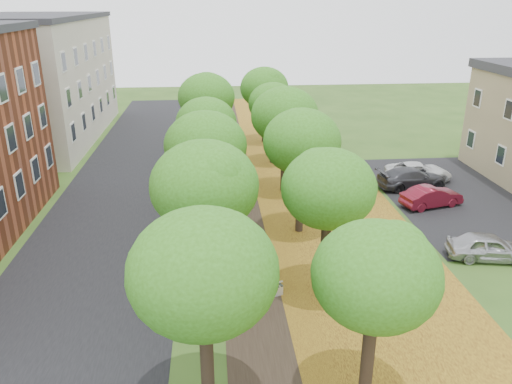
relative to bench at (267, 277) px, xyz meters
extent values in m
cube|color=black|center=(-7.81, 8.38, -0.46)|extent=(8.00, 70.00, 0.01)
cube|color=black|center=(-0.31, 8.38, -0.46)|extent=(3.20, 70.00, 0.01)
cube|color=#B68D21|center=(4.69, 8.38, -0.45)|extent=(7.50, 70.00, 0.01)
cube|color=black|center=(13.19, 9.38, -0.46)|extent=(9.00, 16.00, 0.01)
cylinder|color=black|center=(-2.51, -6.62, 1.22)|extent=(0.40, 0.40, 3.37)
ellipsoid|color=#2F6314|center=(-2.51, -6.62, 4.14)|extent=(3.79, 3.79, 3.22)
cylinder|color=black|center=(-2.51, -0.62, 1.22)|extent=(0.40, 0.40, 3.37)
ellipsoid|color=#2F6314|center=(-2.51, -0.62, 4.14)|extent=(3.79, 3.79, 3.22)
cylinder|color=black|center=(-2.51, 5.38, 1.22)|extent=(0.40, 0.40, 3.37)
ellipsoid|color=#2F6314|center=(-2.51, 5.38, 4.14)|extent=(3.79, 3.79, 3.22)
cylinder|color=black|center=(-2.51, 11.38, 1.22)|extent=(0.40, 0.40, 3.37)
ellipsoid|color=#2F6314|center=(-2.51, 11.38, 4.14)|extent=(3.79, 3.79, 3.22)
cylinder|color=black|center=(-2.51, 17.38, 1.22)|extent=(0.40, 0.40, 3.37)
ellipsoid|color=#2F6314|center=(-2.51, 17.38, 4.14)|extent=(3.79, 3.79, 3.22)
cylinder|color=black|center=(-2.51, 23.38, 1.22)|extent=(0.40, 0.40, 3.37)
ellipsoid|color=#2F6314|center=(-2.51, 23.38, 4.14)|extent=(3.79, 3.79, 3.22)
cylinder|color=black|center=(2.29, -6.62, 1.22)|extent=(0.40, 0.40, 3.37)
ellipsoid|color=#2F6314|center=(2.29, -6.62, 4.14)|extent=(3.79, 3.79, 3.22)
cylinder|color=black|center=(2.29, -0.62, 1.22)|extent=(0.40, 0.40, 3.37)
ellipsoid|color=#2F6314|center=(2.29, -0.62, 4.14)|extent=(3.79, 3.79, 3.22)
cylinder|color=black|center=(2.29, 5.38, 1.22)|extent=(0.40, 0.40, 3.37)
ellipsoid|color=#2F6314|center=(2.29, 5.38, 4.14)|extent=(3.79, 3.79, 3.22)
cylinder|color=black|center=(2.29, 11.38, 1.22)|extent=(0.40, 0.40, 3.37)
ellipsoid|color=#2F6314|center=(2.29, 11.38, 4.14)|extent=(3.79, 3.79, 3.22)
cylinder|color=black|center=(2.29, 17.38, 1.22)|extent=(0.40, 0.40, 3.37)
ellipsoid|color=#2F6314|center=(2.29, 17.38, 4.14)|extent=(3.79, 3.79, 3.22)
cylinder|color=black|center=(2.29, 23.38, 1.22)|extent=(0.40, 0.40, 3.37)
ellipsoid|color=#2F6314|center=(2.29, 23.38, 4.14)|extent=(3.79, 3.79, 3.22)
cube|color=beige|center=(-17.31, 26.38, 4.54)|extent=(10.00, 20.00, 10.00)
cube|color=#2D2D33|center=(-17.31, 26.38, 9.74)|extent=(10.30, 20.30, 0.40)
cube|color=#2D3830|center=(0.06, 0.02, 0.01)|extent=(1.04, 1.93, 0.04)
cube|color=#2D3830|center=(-0.20, -0.06, 0.29)|extent=(0.62, 1.79, 0.27)
cube|color=silver|center=(0.32, -0.79, -0.23)|extent=(0.51, 0.22, 0.47)
cube|color=silver|center=(-0.21, 0.83, -0.23)|extent=(0.51, 0.22, 0.47)
cube|color=silver|center=(0.32, -0.79, 0.20)|extent=(0.46, 0.20, 0.04)
cube|color=silver|center=(-0.21, 0.83, 0.20)|extent=(0.46, 0.20, 0.04)
imported|color=#A4A4A9|center=(10.69, 1.48, 0.19)|extent=(4.04, 2.23, 1.30)
imported|color=maroon|center=(10.69, 8.01, 0.16)|extent=(3.94, 2.22, 1.23)
imported|color=#35353A|center=(10.69, 11.17, 0.21)|extent=(4.83, 2.54, 1.33)
imported|color=silver|center=(11.72, 12.57, 0.15)|extent=(4.46, 2.19, 1.22)
camera|label=1|loc=(-2.13, -18.44, 11.08)|focal=35.00mm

